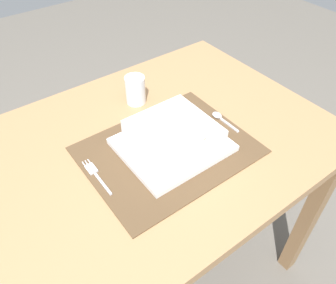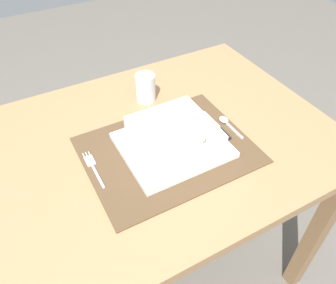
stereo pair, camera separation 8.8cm
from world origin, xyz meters
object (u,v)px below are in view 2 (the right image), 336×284
fork (93,166)px  bread_knife (212,130)px  spoon (226,122)px  drinking_glass (146,89)px  porridge_bowl (174,136)px  dining_table (156,164)px  butter_knife (218,127)px

fork → bread_knife: bearing=-6.0°
fork → spoon: 0.40m
fork → drinking_glass: 0.32m
spoon → porridge_bowl: bearing=-173.6°
bread_knife → fork: bearing=173.3°
porridge_bowl → spoon: porridge_bowl is taller
porridge_bowl → bread_knife: 0.13m
bread_knife → dining_table: bearing=159.5°
spoon → bread_knife: (-0.06, -0.01, -0.00)m
dining_table → butter_knife: (0.18, -0.05, 0.11)m
spoon → butter_knife: 0.03m
porridge_bowl → butter_knife: bearing=3.3°
butter_knife → bread_knife: 0.02m
spoon → butter_knife: (-0.03, -0.01, -0.00)m
dining_table → butter_knife: size_ratio=7.36×
dining_table → porridge_bowl: (0.03, -0.06, 0.15)m
spoon → butter_knife: bearing=-168.2°
dining_table → drinking_glass: drinking_glass is taller
drinking_glass → butter_knife: bearing=-62.4°
fork → drinking_glass: (0.25, 0.20, 0.03)m
bread_knife → drinking_glass: bearing=110.9°
dining_table → fork: bearing=-173.5°
bread_knife → butter_knife: bearing=8.3°
bread_knife → drinking_glass: 0.25m
fork → bread_knife: size_ratio=0.98×
butter_knife → spoon: bearing=6.2°
fork → bread_knife: bread_knife is taller
spoon → drinking_glass: size_ratio=1.19×
butter_knife → fork: bearing=172.2°
fork → drinking_glass: drinking_glass is taller
dining_table → bread_knife: bearing=-18.8°
dining_table → spoon: spoon is taller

